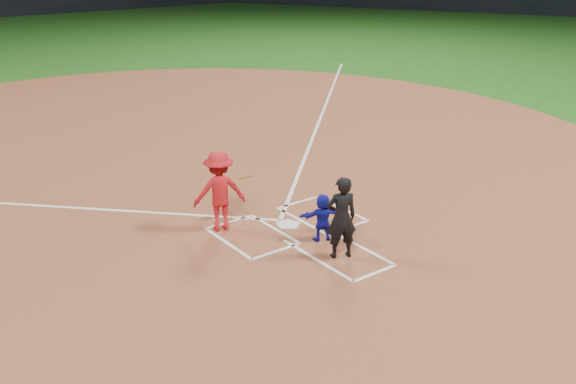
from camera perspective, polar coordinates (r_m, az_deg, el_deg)
ground at (r=14.41m, az=0.01°, el=-2.97°), size 120.00×120.00×0.00m
home_plate_dirt at (r=19.24m, az=-10.71°, el=3.06°), size 28.00×28.00×0.01m
home_plate at (r=14.40m, az=0.01°, el=-2.90°), size 0.60×0.60×0.02m
catcher at (r=13.51m, az=3.09°, el=-2.27°), size 1.01×0.64×1.04m
umpire at (r=12.70m, az=4.77°, el=-2.28°), size 0.73×0.61×1.71m
chalk_markings at (r=18.63m, az=-9.73°, el=2.54°), size 28.35×17.32×0.01m
batter_at_plate at (r=13.96m, az=-6.12°, el=0.08°), size 1.59×0.98×1.77m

